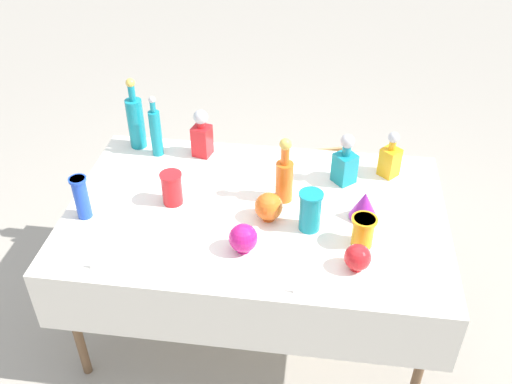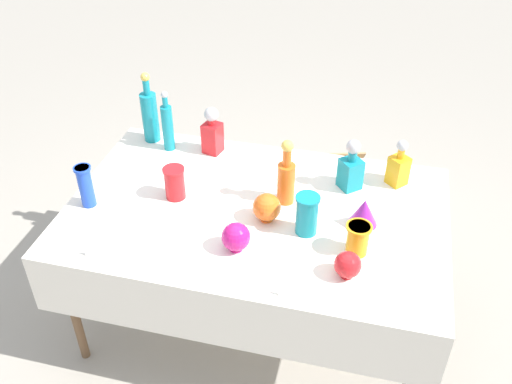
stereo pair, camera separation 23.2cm
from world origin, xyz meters
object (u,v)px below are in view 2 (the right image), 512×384
(round_bowl_2, at_px, (236,237))
(square_decanter_0, at_px, (212,132))
(cardboard_box_behind_left, at_px, (333,192))
(slender_vase_1, at_px, (358,238))
(square_decanter_1, at_px, (399,167))
(round_bowl_1, at_px, (267,207))
(slender_vase_3, at_px, (175,181))
(round_bowl_0, at_px, (348,265))
(slender_vase_0, at_px, (307,213))
(square_decanter_2, at_px, (351,168))
(tall_bottle_0, at_px, (168,126))
(fluted_vase_0, at_px, (364,212))
(tall_bottle_2, at_px, (150,114))
(slender_vase_2, at_px, (86,185))
(tall_bottle_1, at_px, (286,178))

(round_bowl_2, bearing_deg, square_decanter_0, 114.50)
(cardboard_box_behind_left, bearing_deg, slender_vase_1, -79.97)
(square_decanter_1, distance_m, round_bowl_1, 0.72)
(slender_vase_3, xyz_separation_m, round_bowl_0, (0.87, -0.35, -0.02))
(slender_vase_0, distance_m, round_bowl_0, 0.32)
(square_decanter_0, relative_size, square_decanter_2, 0.98)
(square_decanter_1, xyz_separation_m, slender_vase_0, (-0.38, -0.48, 0.00))
(tall_bottle_0, distance_m, fluted_vase_0, 1.16)
(square_decanter_1, bearing_deg, slender_vase_3, -160.43)
(tall_bottle_0, distance_m, square_decanter_1, 1.22)
(tall_bottle_2, relative_size, square_decanter_2, 1.49)
(square_decanter_2, height_order, cardboard_box_behind_left, square_decanter_2)
(slender_vase_2, relative_size, round_bowl_1, 1.55)
(slender_vase_0, xyz_separation_m, slender_vase_3, (-0.66, 0.11, -0.02))
(square_decanter_2, height_order, round_bowl_1, square_decanter_2)
(slender_vase_3, relative_size, round_bowl_0, 1.36)
(square_decanter_1, bearing_deg, round_bowl_2, -134.24)
(slender_vase_0, bearing_deg, round_bowl_2, -145.31)
(tall_bottle_0, height_order, slender_vase_2, tall_bottle_0)
(slender_vase_1, bearing_deg, square_decanter_1, 75.69)
(square_decanter_1, height_order, slender_vase_1, square_decanter_1)
(square_decanter_2, bearing_deg, tall_bottle_1, -146.63)
(slender_vase_3, bearing_deg, square_decanter_1, 19.57)
(tall_bottle_1, distance_m, round_bowl_1, 0.18)
(square_decanter_1, height_order, slender_vase_3, square_decanter_1)
(square_decanter_2, xyz_separation_m, round_bowl_1, (-0.34, -0.35, -0.04))
(round_bowl_0, relative_size, round_bowl_1, 0.87)
(square_decanter_1, distance_m, slender_vase_2, 1.51)
(tall_bottle_2, xyz_separation_m, slender_vase_1, (1.21, -0.66, -0.08))
(slender_vase_1, distance_m, slender_vase_2, 1.27)
(tall_bottle_0, xyz_separation_m, round_bowl_1, (0.65, -0.47, -0.07))
(tall_bottle_2, xyz_separation_m, round_bowl_0, (1.18, -0.82, -0.10))
(square_decanter_2, distance_m, slender_vase_0, 0.42)
(square_decanter_1, height_order, round_bowl_2, square_decanter_1)
(slender_vase_2, bearing_deg, square_decanter_2, 20.36)
(round_bowl_0, bearing_deg, slender_vase_2, 171.59)
(round_bowl_2, bearing_deg, slender_vase_3, 142.26)
(square_decanter_1, distance_m, slender_vase_1, 0.58)
(fluted_vase_0, bearing_deg, slender_vase_2, -172.85)
(tall_bottle_1, height_order, round_bowl_1, tall_bottle_1)
(tall_bottle_0, height_order, round_bowl_2, tall_bottle_0)
(tall_bottle_1, bearing_deg, square_decanter_0, 144.22)
(slender_vase_3, height_order, round_bowl_0, slender_vase_3)
(tall_bottle_0, relative_size, round_bowl_2, 2.58)
(cardboard_box_behind_left, bearing_deg, slender_vase_0, -90.92)
(square_decanter_2, bearing_deg, square_decanter_1, 21.52)
(slender_vase_0, distance_m, slender_vase_3, 0.67)
(tall_bottle_2, height_order, slender_vase_2, tall_bottle_2)
(slender_vase_2, distance_m, round_bowl_2, 0.78)
(slender_vase_2, height_order, round_bowl_1, slender_vase_2)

